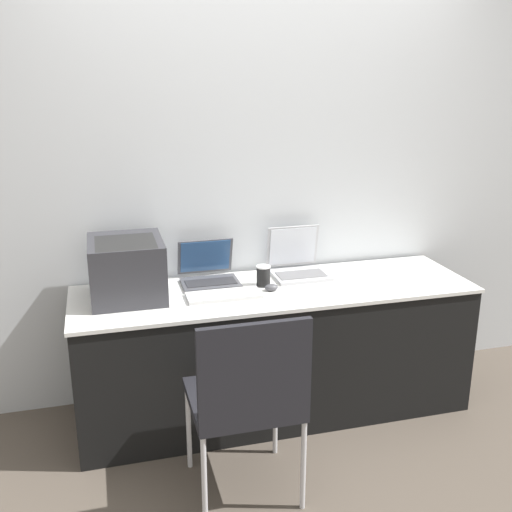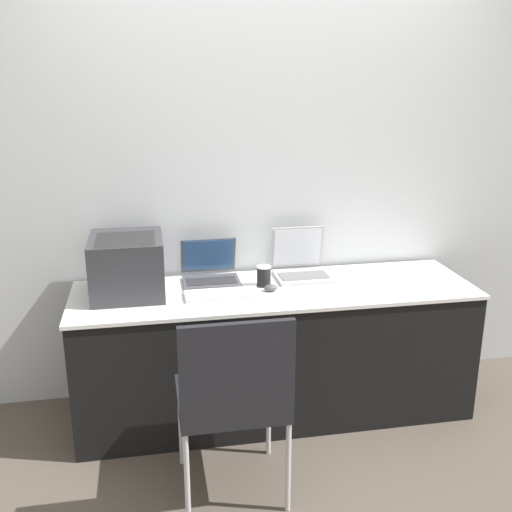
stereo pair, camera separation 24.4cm
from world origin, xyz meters
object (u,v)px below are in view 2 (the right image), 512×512
object	(u,v)px
mouse	(271,288)
printer	(127,264)
laptop_right	(301,265)
chair	(233,392)
external_keyboard	(222,294)
coffee_cup	(264,276)
laptop_left	(210,272)

from	to	relation	value
mouse	printer	bearing A→B (deg)	172.32
laptop_right	mouse	world-z (taller)	laptop_right
printer	chair	bearing A→B (deg)	-59.79
external_keyboard	printer	bearing A→B (deg)	164.93
printer	laptop_right	distance (m)	0.98
coffee_cup	mouse	world-z (taller)	coffee_cup
laptop_left	mouse	xyz separation A→B (m)	(0.30, -0.23, -0.03)
laptop_right	coffee_cup	bearing A→B (deg)	-150.18
coffee_cup	printer	bearing A→B (deg)	178.90
laptop_right	chair	bearing A→B (deg)	-120.71
external_keyboard	chair	xyz separation A→B (m)	(-0.04, -0.63, -0.21)
laptop_right	coffee_cup	size ratio (longest dim) A/B	2.72
laptop_left	chair	size ratio (longest dim) A/B	0.34
printer	coffee_cup	distance (m)	0.73
printer	laptop_right	xyz separation A→B (m)	(0.97, 0.13, -0.11)
laptop_right	chair	distance (m)	1.06
laptop_left	mouse	world-z (taller)	laptop_left
laptop_left	chair	xyz separation A→B (m)	(-0.00, -0.89, -0.25)
printer	mouse	world-z (taller)	printer
laptop_left	coffee_cup	xyz separation A→B (m)	(0.28, -0.14, 0.01)
laptop_left	external_keyboard	size ratio (longest dim) A/B	0.81
printer	coffee_cup	size ratio (longest dim) A/B	3.59
printer	mouse	distance (m)	0.77
printer	laptop_left	size ratio (longest dim) A/B	1.31
mouse	chair	xyz separation A→B (m)	(-0.30, -0.66, -0.22)
laptop_left	laptop_right	distance (m)	0.52
chair	coffee_cup	bearing A→B (deg)	69.30
laptop_right	coffee_cup	world-z (taller)	laptop_right
laptop_right	coffee_cup	distance (m)	0.28
laptop_left	coffee_cup	distance (m)	0.31
coffee_cup	chair	world-z (taller)	chair
laptop_left	external_keyboard	world-z (taller)	laptop_left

